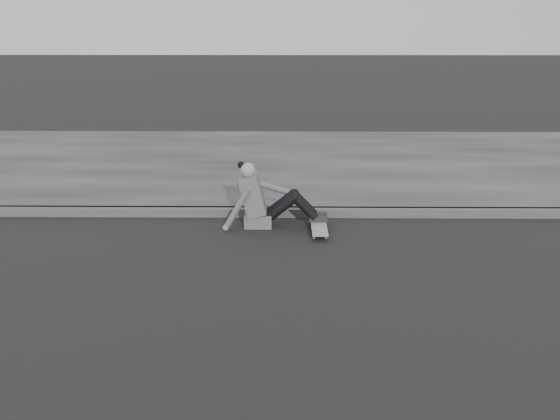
% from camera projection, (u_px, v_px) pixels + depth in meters
% --- Properties ---
extents(ground, '(80.00, 80.00, 0.00)m').
position_uv_depth(ground, '(406.00, 295.00, 6.27)').
color(ground, black).
rests_on(ground, ground).
extents(curb, '(24.00, 0.16, 0.12)m').
position_uv_depth(curb, '(372.00, 212.00, 8.71)').
color(curb, '#474747').
rests_on(curb, ground).
extents(sidewalk, '(24.00, 6.00, 0.12)m').
position_uv_depth(sidewalk, '(351.00, 163.00, 11.59)').
color(sidewalk, '#363636').
rests_on(sidewalk, ground).
extents(skateboard, '(0.20, 0.78, 0.09)m').
position_uv_depth(skateboard, '(319.00, 227.00, 8.09)').
color(skateboard, gray).
rests_on(skateboard, ground).
extents(seated_woman, '(1.38, 0.46, 0.88)m').
position_uv_depth(seated_woman, '(263.00, 200.00, 8.24)').
color(seated_woman, '#565759').
rests_on(seated_woman, ground).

